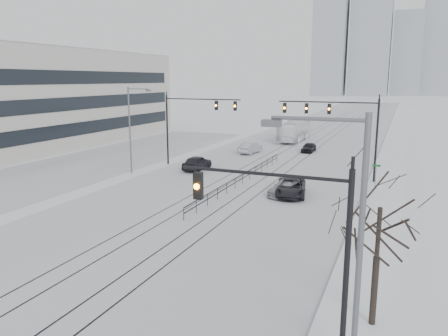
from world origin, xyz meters
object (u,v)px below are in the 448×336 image
box_truck (294,131)px  sedan_nb_right (287,188)px  sedan_nb_front (291,187)px  bare_tree (379,220)px  sedan_sb_outer (251,148)px  sedan_sb_inner (197,163)px  sedan_nb_far (309,147)px  traffic_mast_near (299,236)px

box_truck → sedan_nb_right: bearing=103.3°
sedan_nb_right → sedan_nb_front: bearing=1.8°
bare_tree → sedan_sb_outer: (-18.18, 37.72, -3.75)m
sedan_sb_outer → sedan_nb_right: 21.51m
bare_tree → sedan_sb_inner: size_ratio=1.32×
sedan_nb_front → sedan_sb_inner: bearing=139.9°
sedan_nb_far → box_truck: size_ratio=0.33×
sedan_sb_inner → sedan_nb_right: size_ratio=1.01×
sedan_sb_outer → sedan_nb_right: sedan_sb_outer is taller
bare_tree → traffic_mast_near: bearing=-128.8°
sedan_sb_inner → traffic_mast_near: bearing=121.7°
traffic_mast_near → bare_tree: size_ratio=1.15×
sedan_nb_front → sedan_nb_far: sedan_nb_front is taller
sedan_sb_inner → box_truck: (4.44, 26.59, 0.80)m
sedan_nb_right → sedan_nb_far: (-2.89, 23.14, -0.03)m
sedan_sb_inner → sedan_sb_outer: sedan_sb_inner is taller
bare_tree → sedan_nb_far: bare_tree is taller
bare_tree → sedan_sb_inner: bearing=128.5°
bare_tree → box_truck: (-15.62, 51.83, -2.90)m
traffic_mast_near → box_truck: 56.48m
sedan_sb_inner → sedan_nb_right: 13.50m
sedan_sb_outer → box_truck: (2.56, 14.11, 0.85)m
traffic_mast_near → sedan_nb_front: size_ratio=1.35×
sedan_nb_front → sedan_nb_right: size_ratio=1.14×
sedan_sb_inner → sedan_sb_outer: 12.62m
sedan_nb_far → sedan_nb_right: bearing=-81.2°
traffic_mast_near → box_truck: (-13.21, 54.83, -2.97)m
sedan_sb_outer → sedan_nb_front: 21.76m
sedan_nb_right → sedan_nb_far: 23.32m
sedan_nb_front → sedan_nb_far: (-3.28, 23.21, -0.09)m
traffic_mast_near → sedan_sb_outer: traffic_mast_near is taller
sedan_sb_outer → sedan_nb_front: (10.26, -19.19, -0.02)m
box_truck → bare_tree: bearing=107.6°
sedan_nb_right → box_truck: size_ratio=0.40×
sedan_sb_outer → sedan_nb_front: sedan_sb_outer is taller
bare_tree → sedan_nb_front: size_ratio=1.17×
sedan_sb_outer → box_truck: size_ratio=0.39×
sedan_nb_front → sedan_nb_right: 0.40m
traffic_mast_near → sedan_nb_far: traffic_mast_near is taller
sedan_sb_outer → sedan_nb_right: (9.87, -19.12, -0.08)m
traffic_mast_near → bare_tree: traffic_mast_near is taller
traffic_mast_near → sedan_sb_inner: (-17.65, 28.25, -3.78)m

